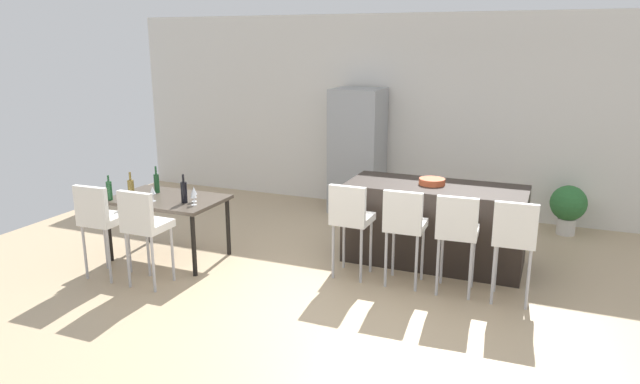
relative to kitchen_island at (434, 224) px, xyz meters
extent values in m
plane|color=tan|center=(-0.52, -1.07, -0.46)|extent=(10.00, 10.00, 0.00)
cube|color=silver|center=(-0.52, 2.12, 0.99)|extent=(10.00, 0.12, 2.90)
cube|color=black|center=(0.00, 0.00, 0.00)|extent=(2.00, 0.84, 0.92)
cube|color=white|center=(-0.74, -0.74, 0.19)|extent=(0.41, 0.41, 0.08)
cube|color=white|center=(-0.74, -0.91, 0.41)|extent=(0.40, 0.07, 0.36)
cylinder|color=#B2B2B7|center=(-0.90, -0.58, -0.16)|extent=(0.03, 0.03, 0.61)
cylinder|color=#B2B2B7|center=(-0.58, -0.58, -0.16)|extent=(0.03, 0.03, 0.61)
cylinder|color=#B2B2B7|center=(-0.90, -0.90, -0.16)|extent=(0.03, 0.03, 0.61)
cylinder|color=#B2B2B7|center=(-0.58, -0.90, -0.16)|extent=(0.03, 0.03, 0.61)
cube|color=white|center=(-0.15, -0.74, 0.19)|extent=(0.41, 0.41, 0.08)
cube|color=white|center=(-0.15, -0.91, 0.41)|extent=(0.40, 0.07, 0.36)
cylinder|color=#B2B2B7|center=(-0.32, -0.58, -0.16)|extent=(0.03, 0.03, 0.61)
cylinder|color=#B2B2B7|center=(0.00, -0.58, -0.16)|extent=(0.03, 0.03, 0.61)
cylinder|color=#B2B2B7|center=(-0.31, -0.90, -0.16)|extent=(0.03, 0.03, 0.61)
cylinder|color=#B2B2B7|center=(0.01, -0.90, -0.16)|extent=(0.03, 0.03, 0.61)
cube|color=white|center=(0.38, -0.74, 0.19)|extent=(0.42, 0.42, 0.08)
cube|color=white|center=(0.39, -0.91, 0.41)|extent=(0.40, 0.08, 0.36)
cylinder|color=#B2B2B7|center=(0.21, -0.59, -0.16)|extent=(0.03, 0.03, 0.61)
cylinder|color=#B2B2B7|center=(0.53, -0.57, -0.16)|extent=(0.03, 0.03, 0.61)
cylinder|color=#B2B2B7|center=(0.23, -0.91, -0.16)|extent=(0.03, 0.03, 0.61)
cylinder|color=#B2B2B7|center=(0.55, -0.89, -0.16)|extent=(0.03, 0.03, 0.61)
cube|color=white|center=(0.93, -0.74, 0.19)|extent=(0.41, 0.41, 0.08)
cube|color=white|center=(0.93, -0.91, 0.41)|extent=(0.40, 0.07, 0.36)
cylinder|color=#B2B2B7|center=(0.76, -0.59, -0.16)|extent=(0.03, 0.03, 0.61)
cylinder|color=#B2B2B7|center=(1.08, -0.58, -0.16)|extent=(0.03, 0.03, 0.61)
cylinder|color=#B2B2B7|center=(0.77, -0.90, -0.16)|extent=(0.03, 0.03, 0.61)
cylinder|color=#B2B2B7|center=(1.09, -0.89, -0.16)|extent=(0.03, 0.03, 0.61)
cube|color=#4C4238|center=(-2.91, -1.07, 0.26)|extent=(1.29, 0.83, 0.04)
cylinder|color=black|center=(-3.49, -0.72, -0.11)|extent=(0.05, 0.05, 0.70)
cylinder|color=black|center=(-2.32, -0.72, -0.11)|extent=(0.05, 0.05, 0.70)
cylinder|color=black|center=(-3.49, -1.43, -0.11)|extent=(0.05, 0.05, 0.70)
cylinder|color=black|center=(-2.32, -1.43, -0.11)|extent=(0.05, 0.05, 0.70)
cube|color=white|center=(-3.20, -1.79, 0.19)|extent=(0.41, 0.41, 0.08)
cube|color=white|center=(-3.19, -1.96, 0.41)|extent=(0.40, 0.07, 0.36)
cylinder|color=#B2B2B7|center=(-3.36, -1.63, -0.16)|extent=(0.03, 0.03, 0.61)
cylinder|color=#B2B2B7|center=(-3.04, -1.62, -0.16)|extent=(0.03, 0.03, 0.61)
cylinder|color=#B2B2B7|center=(-3.35, -1.95, -0.16)|extent=(0.03, 0.03, 0.61)
cylinder|color=#B2B2B7|center=(-3.03, -1.94, -0.16)|extent=(0.03, 0.03, 0.61)
cube|color=white|center=(-2.62, -1.79, 0.19)|extent=(0.40, 0.40, 0.08)
cube|color=white|center=(-2.62, -1.96, 0.41)|extent=(0.40, 0.06, 0.36)
cylinder|color=#B2B2B7|center=(-2.78, -1.63, -0.16)|extent=(0.03, 0.03, 0.61)
cylinder|color=#B2B2B7|center=(-2.46, -1.63, -0.16)|extent=(0.03, 0.03, 0.61)
cylinder|color=#B2B2B7|center=(-2.78, -1.95, -0.16)|extent=(0.03, 0.03, 0.61)
cylinder|color=#B2B2B7|center=(-2.46, -1.95, -0.16)|extent=(0.03, 0.03, 0.61)
cylinder|color=brown|center=(-3.17, -1.36, 0.40)|extent=(0.07, 0.07, 0.25)
cylinder|color=brown|center=(-3.17, -1.36, 0.58)|extent=(0.02, 0.02, 0.09)
cylinder|color=#194723|center=(-3.16, -0.92, 0.39)|extent=(0.06, 0.06, 0.22)
cylinder|color=#194723|center=(-3.16, -0.92, 0.55)|extent=(0.02, 0.02, 0.10)
cylinder|color=black|center=(-2.59, -1.17, 0.40)|extent=(0.07, 0.07, 0.24)
cylinder|color=black|center=(-2.59, -1.17, 0.56)|extent=(0.02, 0.02, 0.09)
cylinder|color=#194723|center=(-3.45, -1.41, 0.39)|extent=(0.06, 0.06, 0.22)
cylinder|color=#194723|center=(-3.45, -1.41, 0.53)|extent=(0.02, 0.02, 0.07)
cylinder|color=silver|center=(-2.52, -1.09, 0.28)|extent=(0.06, 0.06, 0.00)
cylinder|color=silver|center=(-2.52, -1.09, 0.32)|extent=(0.01, 0.01, 0.08)
cone|color=silver|center=(-2.52, -1.09, 0.41)|extent=(0.07, 0.07, 0.09)
cylinder|color=silver|center=(-2.96, -1.26, 0.28)|extent=(0.06, 0.06, 0.00)
cylinder|color=silver|center=(-2.96, -1.26, 0.32)|extent=(0.01, 0.01, 0.08)
cone|color=silver|center=(-2.96, -1.26, 0.41)|extent=(0.07, 0.07, 0.09)
cylinder|color=silver|center=(-2.44, -1.21, 0.28)|extent=(0.06, 0.06, 0.00)
cylinder|color=silver|center=(-2.44, -1.21, 0.32)|extent=(0.01, 0.01, 0.08)
cone|color=silver|center=(-2.44, -1.21, 0.41)|extent=(0.07, 0.07, 0.09)
cube|color=#939699|center=(-1.52, 1.68, 0.46)|extent=(0.72, 0.68, 1.84)
cylinder|color=#C6512D|center=(-0.05, 0.02, 0.50)|extent=(0.30, 0.30, 0.07)
cylinder|color=beige|center=(1.44, 1.67, -0.35)|extent=(0.24, 0.24, 0.22)
sphere|color=#2D6B33|center=(1.44, 1.67, -0.03)|extent=(0.47, 0.47, 0.47)
camera|label=1|loc=(1.21, -6.34, 2.04)|focal=32.28mm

